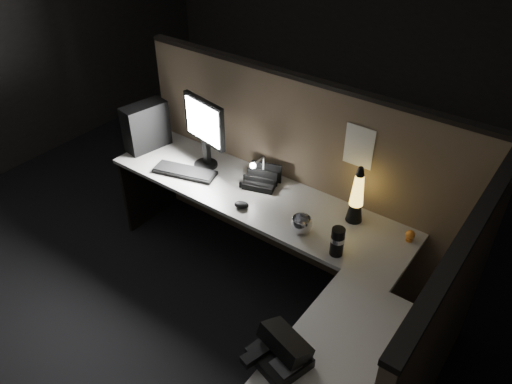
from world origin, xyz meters
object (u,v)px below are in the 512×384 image
Objects in this scene: lava_lamp at (357,199)px; desk_phone at (281,351)px; pc_tower at (146,126)px; monitor at (204,127)px; keyboard at (185,172)px.

desk_phone is at bearing -79.81° from lava_lamp.
lava_lamp is (1.77, 0.14, -0.02)m from pc_tower.
monitor is 1.75× the size of desk_phone.
lava_lamp is (1.27, 0.25, 0.16)m from keyboard.
keyboard is 1.52× the size of desk_phone.
keyboard is at bearing -95.38° from monitor.
lava_lamp reaches higher than keyboard.
pc_tower is 2.23m from desk_phone.
monitor is 0.37m from keyboard.
monitor is 1.15× the size of keyboard.
monitor is (0.55, 0.08, 0.14)m from pc_tower.
lava_lamp is (1.21, 0.07, -0.16)m from monitor.
monitor is at bearing 57.30° from keyboard.
monitor reaches higher than pc_tower.
pc_tower is 0.58m from monitor.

